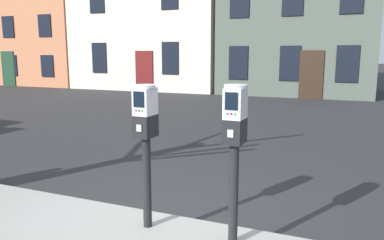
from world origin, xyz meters
name	(u,v)px	position (x,y,z in m)	size (l,w,h in m)	color
ground_plane	(164,234)	(0.00, 0.00, 0.00)	(160.00, 160.00, 0.00)	#28282B
parking_meter_near_kerb	(146,131)	(-0.11, -0.16, 1.18)	(0.22, 0.26, 1.51)	black
parking_meter_twin_adjacent	(235,136)	(0.82, -0.16, 1.20)	(0.22, 0.26, 1.54)	black
townhouse_brownstone	(48,14)	(-17.16, 16.98, 4.55)	(8.42, 6.78, 9.09)	#B7704C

